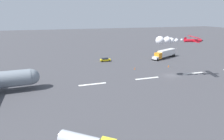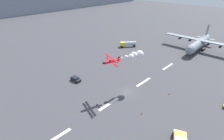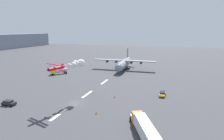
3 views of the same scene
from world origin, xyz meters
TOP-DOWN VIEW (x-y plane):
  - ground_plane at (0.00, 0.00)m, footprint 440.00×440.00m
  - runway_stripe_1 at (-26.18, 0.00)m, footprint 8.00×0.90m
  - runway_stripe_2 at (-8.73, 0.00)m, footprint 8.00×0.90m
  - runway_stripe_3 at (8.73, 0.00)m, footprint 8.00×0.90m
  - runway_stripe_4 at (26.18, 0.00)m, footprint 8.00×0.90m
  - cargo_transport_plane at (53.38, -1.23)m, footprint 26.91×35.81m
  - stunt_biplane_red at (2.49, 1.06)m, footprint 14.20×7.63m
  - fuel_tanker_truck at (32.69, 27.58)m, footprint 8.06×7.08m
  - airport_staff_sedan at (-7.90, 18.11)m, footprint 2.27×4.31m
  - traffic_cone_near at (-5.36, -9.45)m, footprint 0.44×0.44m
  - traffic_cone_far at (8.29, -10.37)m, footprint 0.44×0.44m

SIDE VIEW (x-z plane):
  - ground_plane at x=0.00m, z-range 0.00..0.00m
  - runway_stripe_1 at x=-26.18m, z-range 0.00..0.01m
  - runway_stripe_2 at x=-8.73m, z-range 0.00..0.01m
  - runway_stripe_3 at x=8.73m, z-range 0.00..0.01m
  - runway_stripe_4 at x=26.18m, z-range 0.00..0.01m
  - traffic_cone_near at x=-5.36m, z-range 0.00..0.75m
  - traffic_cone_far at x=8.29m, z-range 0.00..0.75m
  - airport_staff_sedan at x=-7.90m, z-range 0.05..1.57m
  - fuel_tanker_truck at x=32.69m, z-range 0.28..3.18m
  - cargo_transport_plane at x=53.38m, z-range -2.22..9.26m
  - stunt_biplane_red at x=2.49m, z-range 10.52..13.04m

